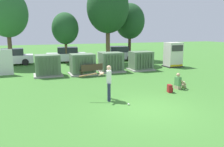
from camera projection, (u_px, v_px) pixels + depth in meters
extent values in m
plane|color=#3D752D|center=(150.00, 109.00, 9.74)|extent=(96.00, 96.00, 0.00)
cube|color=#9E9B93|center=(48.00, 75.00, 16.90)|extent=(2.10, 1.70, 0.12)
cube|color=#607A5B|center=(48.00, 65.00, 16.75)|extent=(1.80, 1.40, 1.50)
cube|color=#52684E|center=(39.00, 67.00, 15.83)|extent=(0.06, 0.12, 1.27)
cube|color=#52684E|center=(43.00, 66.00, 15.92)|extent=(0.06, 0.12, 1.27)
cube|color=#52684E|center=(47.00, 66.00, 16.00)|extent=(0.06, 0.12, 1.27)
cube|color=#52684E|center=(50.00, 66.00, 16.09)|extent=(0.06, 0.12, 1.27)
cube|color=#52684E|center=(54.00, 66.00, 16.18)|extent=(0.06, 0.12, 1.27)
cube|color=#52684E|center=(57.00, 66.00, 16.26)|extent=(0.06, 0.12, 1.27)
cube|color=#9E9B93|center=(83.00, 74.00, 17.45)|extent=(2.10, 1.70, 0.12)
cube|color=#607A5B|center=(82.00, 63.00, 17.30)|extent=(1.80, 1.40, 1.50)
cube|color=#52684E|center=(76.00, 65.00, 16.38)|extent=(0.06, 0.12, 1.27)
cube|color=#52684E|center=(80.00, 65.00, 16.47)|extent=(0.06, 0.12, 1.27)
cube|color=#52684E|center=(83.00, 65.00, 16.55)|extent=(0.06, 0.12, 1.27)
cube|color=#52684E|center=(86.00, 65.00, 16.64)|extent=(0.06, 0.12, 1.27)
cube|color=#52684E|center=(90.00, 65.00, 16.73)|extent=(0.06, 0.12, 1.27)
cube|color=#52684E|center=(93.00, 64.00, 16.81)|extent=(0.06, 0.12, 1.27)
cube|color=#9E9B93|center=(111.00, 71.00, 18.58)|extent=(2.10, 1.70, 0.12)
cube|color=#607A5B|center=(111.00, 61.00, 18.42)|extent=(1.80, 1.40, 1.50)
cube|color=#52684E|center=(107.00, 63.00, 17.51)|extent=(0.06, 0.12, 1.27)
cube|color=#52684E|center=(110.00, 63.00, 17.59)|extent=(0.06, 0.12, 1.27)
cube|color=#52684E|center=(113.00, 63.00, 17.68)|extent=(0.06, 0.12, 1.27)
cube|color=#52684E|center=(116.00, 63.00, 17.77)|extent=(0.06, 0.12, 1.27)
cube|color=#52684E|center=(119.00, 62.00, 17.85)|extent=(0.06, 0.12, 1.27)
cube|color=#52684E|center=(122.00, 62.00, 17.94)|extent=(0.06, 0.12, 1.27)
cube|color=#9E9B93|center=(141.00, 69.00, 19.40)|extent=(2.10, 1.70, 0.12)
cube|color=#607A5B|center=(141.00, 60.00, 19.24)|extent=(1.80, 1.40, 1.50)
cube|color=#52684E|center=(138.00, 62.00, 18.33)|extent=(0.06, 0.12, 1.27)
cube|color=#52684E|center=(141.00, 61.00, 18.41)|extent=(0.06, 0.12, 1.27)
cube|color=#52684E|center=(144.00, 61.00, 18.50)|extent=(0.06, 0.12, 1.27)
cube|color=#52684E|center=(146.00, 61.00, 18.59)|extent=(0.06, 0.12, 1.27)
cube|color=#52684E|center=(149.00, 61.00, 18.67)|extent=(0.06, 0.12, 1.27)
cube|color=#52684E|center=(152.00, 61.00, 18.76)|extent=(0.06, 0.12, 1.27)
cube|color=#262626|center=(172.00, 66.00, 21.14)|extent=(1.60, 1.40, 0.10)
cube|color=silver|center=(173.00, 54.00, 20.92)|extent=(1.40, 1.20, 2.20)
cube|color=#383838|center=(178.00, 48.00, 20.23)|extent=(1.19, 0.04, 0.55)
cube|color=yellow|center=(177.00, 66.00, 20.54)|extent=(1.33, 0.04, 0.16)
cube|color=#4C3828|center=(91.00, 70.00, 16.84)|extent=(1.84, 0.77, 0.05)
cube|color=#4C3828|center=(92.00, 67.00, 16.64)|extent=(1.77, 0.42, 0.44)
cylinder|color=#4C3828|center=(81.00, 74.00, 16.60)|extent=(0.06, 0.06, 0.42)
cylinder|color=#4C3828|center=(99.00, 72.00, 17.40)|extent=(0.06, 0.06, 0.42)
cylinder|color=#4C3828|center=(83.00, 74.00, 16.37)|extent=(0.06, 0.06, 0.42)
cylinder|color=#4C3828|center=(101.00, 72.00, 17.17)|extent=(0.06, 0.06, 0.42)
cylinder|color=#282D4C|center=(109.00, 93.00, 10.76)|extent=(0.16, 0.16, 0.88)
cylinder|color=#282D4C|center=(109.00, 90.00, 11.23)|extent=(0.16, 0.16, 0.88)
cube|color=white|center=(109.00, 77.00, 10.85)|extent=(0.36, 0.46, 0.60)
sphere|color=#DBAD89|center=(109.00, 68.00, 10.77)|extent=(0.23, 0.23, 0.23)
cylinder|color=#DBAD89|center=(101.00, 74.00, 10.73)|extent=(0.41, 0.48, 0.09)
cylinder|color=#DBAD89|center=(101.00, 73.00, 10.90)|extent=(0.09, 0.54, 0.09)
cylinder|color=#A5723F|center=(87.00, 75.00, 10.82)|extent=(0.82, 0.34, 0.21)
sphere|color=#A5723F|center=(96.00, 74.00, 10.81)|extent=(0.08, 0.08, 0.08)
sphere|color=white|center=(129.00, 104.00, 10.27)|extent=(0.09, 0.09, 0.09)
cube|color=tan|center=(178.00, 87.00, 13.12)|extent=(0.28, 0.37, 0.20)
cube|color=#4C8C4C|center=(178.00, 81.00, 13.05)|extent=(0.26, 0.38, 0.52)
sphere|color=tan|center=(178.00, 75.00, 12.97)|extent=(0.22, 0.22, 0.22)
cylinder|color=tan|center=(179.00, 85.00, 13.28)|extent=(0.46, 0.19, 0.13)
cylinder|color=tan|center=(182.00, 84.00, 13.38)|extent=(0.31, 0.15, 0.46)
cylinder|color=tan|center=(182.00, 85.00, 13.11)|extent=(0.46, 0.19, 0.13)
cylinder|color=tan|center=(185.00, 85.00, 13.21)|extent=(0.31, 0.15, 0.46)
cylinder|color=tan|center=(178.00, 81.00, 13.35)|extent=(0.42, 0.13, 0.32)
cylinder|color=tan|center=(184.00, 82.00, 12.95)|extent=(0.42, 0.13, 0.32)
cube|color=maroon|center=(170.00, 88.00, 12.38)|extent=(0.26, 0.35, 0.44)
cube|color=maroon|center=(172.00, 90.00, 12.41)|extent=(0.10, 0.23, 0.22)
cylinder|color=brown|center=(10.00, 50.00, 21.35)|extent=(0.38, 0.38, 3.09)
ellipsoid|color=#2D6633|center=(7.00, 13.00, 20.68)|extent=(3.80, 3.80, 4.51)
cylinder|color=brown|center=(66.00, 52.00, 23.37)|extent=(0.27, 0.27, 2.23)
ellipsoid|color=#235128|center=(65.00, 28.00, 22.89)|extent=(2.74, 2.74, 3.26)
cylinder|color=brown|center=(108.00, 46.00, 23.25)|extent=(0.43, 0.43, 3.49)
ellipsoid|color=#1E4723|center=(108.00, 8.00, 22.50)|extent=(4.29, 4.29, 5.10)
cylinder|color=#4C3828|center=(129.00, 48.00, 25.80)|extent=(0.34, 0.34, 2.73)
ellipsoid|color=#1E4723|center=(130.00, 21.00, 25.21)|extent=(3.36, 3.36, 3.99)
cube|color=silver|center=(11.00, 59.00, 22.16)|extent=(4.24, 1.79, 0.80)
cube|color=#262B33|center=(12.00, 52.00, 22.07)|extent=(2.13, 1.61, 0.64)
cylinder|color=black|center=(25.00, 62.00, 21.90)|extent=(0.64, 0.23, 0.64)
cylinder|color=black|center=(25.00, 60.00, 23.45)|extent=(0.64, 0.23, 0.64)
cube|color=silver|center=(66.00, 57.00, 24.11)|extent=(4.39, 2.24, 0.80)
cube|color=#262B33|center=(68.00, 50.00, 24.01)|extent=(2.29, 1.82, 0.64)
cylinder|color=black|center=(54.00, 60.00, 23.07)|extent=(0.66, 0.30, 0.64)
cylinder|color=black|center=(54.00, 59.00, 24.70)|extent=(0.66, 0.30, 0.64)
cylinder|color=black|center=(79.00, 60.00, 23.63)|extent=(0.66, 0.30, 0.64)
cylinder|color=black|center=(78.00, 58.00, 25.25)|extent=(0.66, 0.30, 0.64)
cube|color=#B2B2B7|center=(117.00, 55.00, 25.45)|extent=(4.33, 2.05, 0.80)
cube|color=#262B33|center=(118.00, 49.00, 25.35)|extent=(2.22, 1.73, 0.64)
cylinder|color=black|center=(108.00, 59.00, 24.36)|extent=(0.66, 0.27, 0.64)
cylinder|color=black|center=(104.00, 57.00, 25.97)|extent=(0.66, 0.27, 0.64)
cylinder|color=black|center=(130.00, 58.00, 25.03)|extent=(0.66, 0.27, 0.64)
cylinder|color=black|center=(125.00, 56.00, 26.64)|extent=(0.66, 0.27, 0.64)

